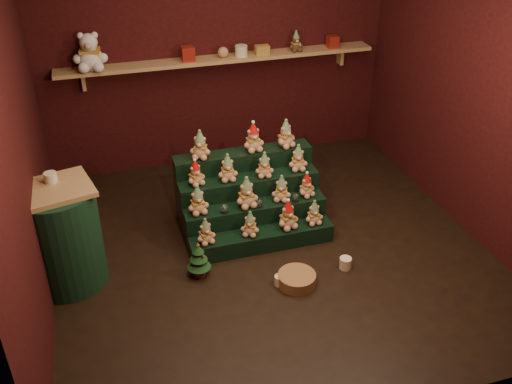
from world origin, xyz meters
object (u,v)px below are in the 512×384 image
object	(u,v)px
snow_globe_c	(296,198)
mug_left	(280,280)
riser_tier_front	(262,240)
white_bear	(89,46)
snow_globe_b	(259,204)
mug_right	(345,263)
mini_christmas_tree	(199,259)
snow_globe_a	(225,209)
wicker_basket	(297,279)
side_table	(62,236)
brown_bear	(296,41)

from	to	relation	value
snow_globe_c	mug_left	distance (m)	0.91
riser_tier_front	white_bear	world-z (taller)	white_bear
snow_globe_b	mug_right	size ratio (longest dim) A/B	0.71
snow_globe_b	mini_christmas_tree	xyz separation A→B (m)	(-0.69, -0.40, -0.22)
snow_globe_a	mug_left	xyz separation A→B (m)	(0.31, -0.73, -0.36)
mini_christmas_tree	mug_left	xyz separation A→B (m)	(0.65, -0.33, -0.13)
riser_tier_front	wicker_basket	bearing A→B (deg)	-77.49
riser_tier_front	white_bear	xyz separation A→B (m)	(-1.32, 1.80, 1.48)
mug_left	mug_right	world-z (taller)	mug_right
riser_tier_front	side_table	distance (m)	1.83
mini_christmas_tree	white_bear	bearing A→B (deg)	107.84
snow_globe_c	mug_left	xyz separation A→B (m)	(-0.40, -0.73, -0.36)
riser_tier_front	mug_right	bearing A→B (deg)	-39.29
mug_right	wicker_basket	distance (m)	0.51
side_table	mini_christmas_tree	size ratio (longest dim) A/B	2.63
side_table	brown_bear	xyz separation A→B (m)	(2.74, 1.77, 0.96)
side_table	wicker_basket	size ratio (longest dim) A/B	2.83
side_table	riser_tier_front	bearing A→B (deg)	-14.16
white_bear	mug_left	bearing A→B (deg)	-54.38
snow_globe_a	side_table	bearing A→B (deg)	-174.88
mini_christmas_tree	white_bear	world-z (taller)	white_bear
snow_globe_b	snow_globe_c	world-z (taller)	snow_globe_c
wicker_basket	snow_globe_b	bearing A→B (deg)	98.30
snow_globe_c	brown_bear	xyz separation A→B (m)	(0.56, 1.64, 1.03)
riser_tier_front	wicker_basket	world-z (taller)	riser_tier_front
mug_left	mug_right	xyz separation A→B (m)	(0.65, 0.05, 0.01)
snow_globe_b	snow_globe_c	xyz separation A→B (m)	(0.37, 0.00, 0.00)
riser_tier_front	white_bear	distance (m)	2.68
side_table	white_bear	size ratio (longest dim) A/B	1.91
snow_globe_c	white_bear	xyz separation A→B (m)	(-1.71, 1.64, 1.17)
snow_globe_a	brown_bear	xyz separation A→B (m)	(1.27, 1.64, 1.03)
snow_globe_b	white_bear	world-z (taller)	white_bear
snow_globe_a	snow_globe_c	xyz separation A→B (m)	(0.71, 0.00, -0.00)
snow_globe_a	riser_tier_front	bearing A→B (deg)	-26.53
white_bear	brown_bear	world-z (taller)	white_bear
snow_globe_a	snow_globe_c	distance (m)	0.71
snow_globe_c	brown_bear	distance (m)	2.01
brown_bear	snow_globe_c	bearing A→B (deg)	-113.44
riser_tier_front	mini_christmas_tree	bearing A→B (deg)	-160.12
snow_globe_a	side_table	size ratio (longest dim) A/B	0.09
riser_tier_front	snow_globe_c	bearing A→B (deg)	22.24
white_bear	snow_globe_c	bearing A→B (deg)	-36.97
snow_globe_b	white_bear	bearing A→B (deg)	129.40
riser_tier_front	snow_globe_a	distance (m)	0.48
snow_globe_b	mug_left	size ratio (longest dim) A/B	0.84
wicker_basket	white_bear	bearing A→B (deg)	121.21
side_table	mug_right	size ratio (longest dim) A/B	8.62
snow_globe_a	wicker_basket	size ratio (longest dim) A/B	0.27
snow_globe_a	mug_right	size ratio (longest dim) A/B	0.81
mug_left	brown_bear	xyz separation A→B (m)	(0.97, 2.37, 1.39)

